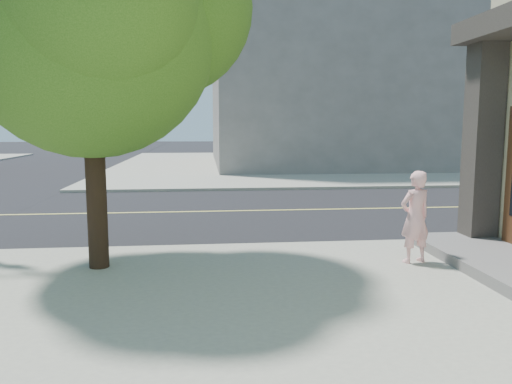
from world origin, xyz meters
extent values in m
cube|color=black|center=(0.00, 4.50, 0.01)|extent=(140.00, 9.00, 0.01)
cube|color=gray|center=(13.50, 21.50, 0.06)|extent=(29.00, 25.00, 0.12)
cube|color=slate|center=(9.20, -2.20, 0.21)|extent=(1.60, 4.00, 0.18)
cube|color=#35302B|center=(9.70, -0.50, 2.22)|extent=(0.55, 0.55, 4.20)
cube|color=slate|center=(14.00, 22.00, 7.12)|extent=(18.00, 16.00, 14.00)
imported|color=#FBB1B0|center=(7.87, -1.70, 0.91)|extent=(0.66, 0.53, 1.59)
cylinder|color=black|center=(2.52, -1.44, 1.76)|extent=(0.33, 0.33, 3.27)
sphere|color=#41701D|center=(2.52, -1.44, 3.94)|extent=(4.00, 4.00, 4.00)
sphere|color=#41701D|center=(3.62, -0.89, 4.48)|extent=(3.09, 3.09, 3.09)
camera|label=1|loc=(4.30, -9.80, 2.47)|focal=35.16mm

